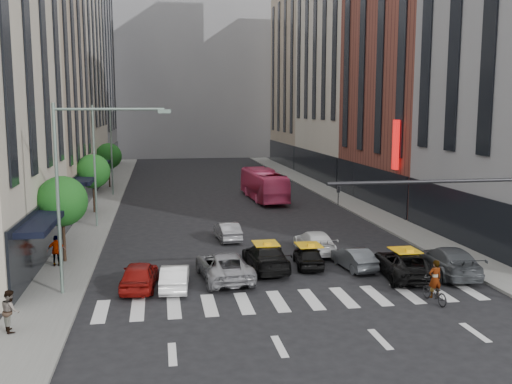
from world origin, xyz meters
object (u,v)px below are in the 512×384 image
streetlamp_near (78,173)px  streetlamp_mid (107,149)px  car_white_front (175,277)px  taxi_center (308,256)px  car_red (139,275)px  taxi_left (266,257)px  bus (264,185)px  motorcycle (434,292)px  streetlamp_far (121,138)px  pedestrian_far (56,251)px  pedestrian_near (10,311)px

streetlamp_near → streetlamp_mid: (0.00, 16.00, 0.00)m
car_white_front → taxi_center: 8.05m
car_red → taxi_left: taxi_left is taller
car_red → bus: size_ratio=0.39×
motorcycle → car_red: bearing=-24.3°
taxi_center → bus: (1.90, 24.09, 0.86)m
streetlamp_far → motorcycle: size_ratio=4.74×
bus → pedestrian_far: (-15.87, -22.00, -0.47)m
taxi_center → car_red: bearing=21.6°
streetlamp_mid → pedestrian_far: 12.20m
streetlamp_mid → streetlamp_far: same height
taxi_left → bus: bearing=-101.1°
motorcycle → pedestrian_far: size_ratio=1.09×
streetlamp_far → motorcycle: bearing=-65.9°
taxi_center → pedestrian_far: 14.13m
streetlamp_near → pedestrian_far: size_ratio=5.18×
car_red → car_white_front: (1.73, -0.32, -0.08)m
car_red → motorcycle: (13.46, -4.40, -0.20)m
bus → taxi_left: bearing=76.8°
streetlamp_near → bus: (13.84, 27.01, -4.42)m
taxi_center → motorcycle: taxi_center is taller
streetlamp_far → car_red: 32.05m
pedestrian_near → streetlamp_mid: bearing=-28.3°
taxi_center → motorcycle: (4.16, -6.83, -0.13)m
taxi_center → car_white_front: bearing=27.0°
streetlamp_near → car_white_front: 6.87m
car_white_front → taxi_left: taxi_left is taller
car_red → streetlamp_far: bearing=-79.6°
streetlamp_near → taxi_center: 13.38m
streetlamp_mid → car_red: size_ratio=2.18×
car_red → pedestrian_near: (-4.84, -5.06, 0.29)m
motorcycle → pedestrian_near: size_ratio=1.13×
taxi_left → car_white_front: bearing=26.3°
streetlamp_near → bus: size_ratio=0.84×
streetlamp_mid → motorcycle: bearing=-51.0°
car_white_front → bus: 28.47m
car_red → motorcycle: car_red is taller
car_white_front → pedestrian_far: pedestrian_far is taller
car_red → taxi_center: 9.61m
bus → pedestrian_far: bearing=51.2°
streetlamp_near → streetlamp_far: 32.00m
streetlamp_mid → car_red: (2.64, -15.51, -5.20)m
streetlamp_far → pedestrian_near: streetlamp_far is taller
streetlamp_mid → pedestrian_near: streetlamp_mid is taller
pedestrian_near → car_white_front: bearing=-76.4°
car_red → taxi_left: size_ratio=0.81×
car_red → streetlamp_near: bearing=16.1°
streetlamp_mid → motorcycle: 26.17m
motorcycle → pedestrian_far: bearing=-32.4°
taxi_center → pedestrian_far: bearing=-1.5°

